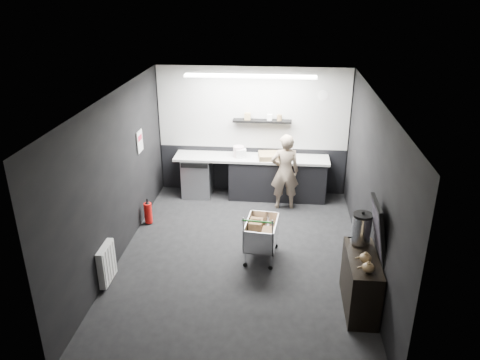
{
  "coord_description": "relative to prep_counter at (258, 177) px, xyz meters",
  "views": [
    {
      "loc": [
        0.62,
        -6.65,
        4.27
      ],
      "look_at": [
        -0.05,
        0.4,
        1.24
      ],
      "focal_mm": 35.0,
      "sensor_mm": 36.0,
      "label": 1
    }
  ],
  "objects": [
    {
      "name": "ceiling",
      "position": [
        -0.14,
        -2.42,
        2.24
      ],
      "size": [
        5.5,
        5.5,
        0.0
      ],
      "primitive_type": "plane",
      "rotation": [
        3.14,
        0.0,
        0.0
      ],
      "color": "white",
      "rests_on": "wall_back"
    },
    {
      "name": "prep_counter",
      "position": [
        0.0,
        0.0,
        0.0
      ],
      "size": [
        3.2,
        0.61,
        0.9
      ],
      "color": "black",
      "rests_on": "floor"
    },
    {
      "name": "fire_extinguisher",
      "position": [
        -1.99,
        -1.39,
        -0.22
      ],
      "size": [
        0.15,
        0.15,
        0.49
      ],
      "color": "red",
      "rests_on": "floor"
    },
    {
      "name": "sideboard",
      "position": [
        1.65,
        -3.5,
        0.06
      ],
      "size": [
        0.46,
        1.09,
        1.63
      ],
      "color": "black",
      "rests_on": "floor"
    },
    {
      "name": "kitchen_wall_panel",
      "position": [
        -0.14,
        0.31,
        1.39
      ],
      "size": [
        3.95,
        0.02,
        1.7
      ],
      "primitive_type": "cube",
      "color": "#B4B4B0",
      "rests_on": "wall_back"
    },
    {
      "name": "poster",
      "position": [
        -2.12,
        -1.12,
        1.09
      ],
      "size": [
        0.02,
        0.3,
        0.4
      ],
      "primitive_type": "cube",
      "color": "silver",
      "rests_on": "wall_left"
    },
    {
      "name": "wall_left",
      "position": [
        -2.14,
        -2.42,
        0.89
      ],
      "size": [
        0.0,
        5.5,
        5.5
      ],
      "primitive_type": "plane",
      "rotation": [
        1.57,
        0.0,
        1.57
      ],
      "color": "black",
      "rests_on": "floor"
    },
    {
      "name": "person",
      "position": [
        0.56,
        -0.45,
        0.32
      ],
      "size": [
        0.61,
        0.44,
        1.55
      ],
      "primitive_type": "imported",
      "rotation": [
        0.0,
        0.0,
        3.27
      ],
      "color": "#C2B39A",
      "rests_on": "floor"
    },
    {
      "name": "floor",
      "position": [
        -0.14,
        -2.42,
        -0.46
      ],
      "size": [
        5.5,
        5.5,
        0.0
      ],
      "primitive_type": "plane",
      "color": "black",
      "rests_on": "ground"
    },
    {
      "name": "ceiling_strip",
      "position": [
        -0.14,
        -0.57,
        2.21
      ],
      "size": [
        2.4,
        0.2,
        0.04
      ],
      "primitive_type": "cube",
      "color": "white",
      "rests_on": "ceiling"
    },
    {
      "name": "radiator",
      "position": [
        -2.08,
        -3.32,
        -0.11
      ],
      "size": [
        0.1,
        0.5,
        0.6
      ],
      "primitive_type": "cube",
      "color": "silver",
      "rests_on": "wall_left"
    },
    {
      "name": "cardboard_box",
      "position": [
        0.3,
        -0.05,
        0.5
      ],
      "size": [
        0.59,
        0.48,
        0.11
      ],
      "primitive_type": "cube",
      "rotation": [
        0.0,
        0.0,
        0.12
      ],
      "color": "#947B4F",
      "rests_on": "prep_counter"
    },
    {
      "name": "pink_tub",
      "position": [
        -0.4,
        0.0,
        0.55
      ],
      "size": [
        0.22,
        0.22,
        0.22
      ],
      "primitive_type": "cylinder",
      "color": "#F5D4D4",
      "rests_on": "prep_counter"
    },
    {
      "name": "wall_back",
      "position": [
        -0.14,
        0.33,
        0.89
      ],
      "size": [
        5.5,
        0.0,
        5.5
      ],
      "primitive_type": "plane",
      "rotation": [
        1.57,
        0.0,
        0.0
      ],
      "color": "black",
      "rests_on": "floor"
    },
    {
      "name": "shopping_cart",
      "position": [
        0.2,
        -2.36,
        -0.03
      ],
      "size": [
        0.57,
        0.87,
        0.91
      ],
      "color": "silver",
      "rests_on": "floor"
    },
    {
      "name": "dado_panel",
      "position": [
        -0.14,
        0.31,
        0.04
      ],
      "size": [
        3.95,
        0.02,
        1.0
      ],
      "primitive_type": "cube",
      "color": "black",
      "rests_on": "wall_back"
    },
    {
      "name": "wall_right",
      "position": [
        1.86,
        -2.42,
        0.89
      ],
      "size": [
        0.0,
        5.5,
        5.5
      ],
      "primitive_type": "plane",
      "rotation": [
        1.57,
        0.0,
        -1.57
      ],
      "color": "black",
      "rests_on": "floor"
    },
    {
      "name": "white_container",
      "position": [
        -0.35,
        -0.05,
        0.53
      ],
      "size": [
        0.23,
        0.19,
        0.18
      ],
      "primitive_type": "cube",
      "rotation": [
        0.0,
        0.0,
        0.17
      ],
      "color": "silver",
      "rests_on": "prep_counter"
    },
    {
      "name": "wall_clock",
      "position": [
        1.26,
        0.3,
        1.69
      ],
      "size": [
        0.2,
        0.03,
        0.2
      ],
      "primitive_type": "cylinder",
      "rotation": [
        1.57,
        0.0,
        0.0
      ],
      "color": "silver",
      "rests_on": "wall_back"
    },
    {
      "name": "poster_red_band",
      "position": [
        -2.11,
        -1.12,
        1.16
      ],
      "size": [
        0.02,
        0.22,
        0.1
      ],
      "primitive_type": "cube",
      "color": "red",
      "rests_on": "poster"
    },
    {
      "name": "floating_shelf",
      "position": [
        0.06,
        0.2,
        1.16
      ],
      "size": [
        1.2,
        0.22,
        0.04
      ],
      "primitive_type": "cube",
      "color": "black",
      "rests_on": "wall_back"
    },
    {
      "name": "wall_front",
      "position": [
        -0.14,
        -5.17,
        0.89
      ],
      "size": [
        5.5,
        0.0,
        5.5
      ],
      "primitive_type": "plane",
      "rotation": [
        -1.57,
        0.0,
        0.0
      ],
      "color": "black",
      "rests_on": "floor"
    }
  ]
}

